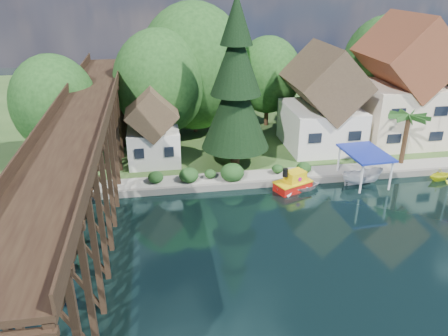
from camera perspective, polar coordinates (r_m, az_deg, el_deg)
The scene contains 16 objects.
ground at distance 34.08m, azimuth 10.49°, elevation -8.24°, with size 140.00×140.00×0.00m, color black.
bank at distance 64.35m, azimuth 0.67°, elevation 8.10°, with size 140.00×52.00×0.50m, color #2D4D1F.
seawall at distance 41.78m, azimuth 12.19°, elevation -1.53°, with size 60.00×0.40×0.62m, color slate.
promenade at distance 43.51m, azimuth 14.08°, elevation -0.34°, with size 50.00×2.60×0.06m, color gray.
trestle_bridge at distance 34.94m, azimuth -17.46°, elevation 1.72°, with size 4.12×44.18×9.30m.
house_left at distance 48.14m, azimuth 12.74°, elevation 8.02°, with size 7.64×8.64×11.02m.
house_center at distance 52.21m, azimuth 22.04°, elevation 9.56°, with size 8.65×9.18×13.89m.
shed at distance 43.80m, azimuth -9.26°, elevation 4.91°, with size 5.09×5.40×7.85m.
bg_trees at distance 50.70m, azimuth 4.34°, elevation 11.85°, with size 49.90×13.30×10.57m.
shrubs at distance 40.34m, azimuth 0.18°, elevation -0.46°, with size 15.76×2.47×1.70m.
conifer at distance 41.10m, azimuth 1.55°, elevation 10.40°, with size 6.55×6.55×16.13m.
palm_tree at distance 45.87m, azimuth 22.99°, elevation 6.01°, with size 4.27×4.27×5.42m.
tugboat at distance 39.86m, azimuth 9.03°, elevation -1.91°, with size 3.74×2.93×2.40m.
boat_white_a at distance 40.20m, azimuth 9.62°, elevation -2.16°, with size 3.04×4.25×0.88m, color white.
boat_canopy at distance 42.18m, azimuth 17.72°, elevation -0.30°, with size 4.13×5.21×3.23m.
boat_yellow at distance 46.07m, azimuth 26.44°, elevation -0.69°, with size 2.13×2.46×1.30m, color yellow.
Camera 1 is at (-10.55, -26.94, 18.02)m, focal length 35.00 mm.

